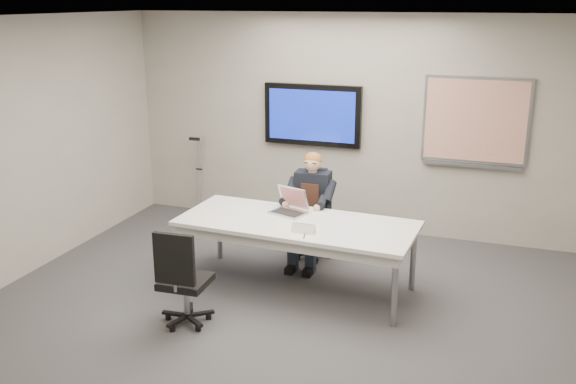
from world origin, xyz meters
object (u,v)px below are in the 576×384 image
(seated_person, at_px, (308,221))
(laptop, at_px, (290,206))
(conference_table, at_px, (297,229))
(office_chair_near, at_px, (184,295))
(office_chair_far, at_px, (314,233))

(seated_person, bearing_deg, laptop, -102.68)
(conference_table, distance_m, office_chair_near, 1.38)
(conference_table, distance_m, seated_person, 0.70)
(office_chair_far, distance_m, seated_person, 0.33)
(office_chair_far, height_order, office_chair_near, office_chair_near)
(office_chair_far, xyz_separation_m, office_chair_near, (-0.64, -2.02, 0.01))
(seated_person, bearing_deg, office_chair_far, 88.88)
(conference_table, bearing_deg, office_chair_near, -121.07)
(seated_person, relative_size, laptop, 2.87)
(office_chair_far, bearing_deg, conference_table, -92.84)
(seated_person, xyz_separation_m, laptop, (-0.07, -0.41, 0.30))
(conference_table, height_order, seated_person, seated_person)
(office_chair_far, bearing_deg, laptop, -104.75)
(seated_person, distance_m, laptop, 0.52)
(office_chair_far, bearing_deg, office_chair_near, -116.48)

